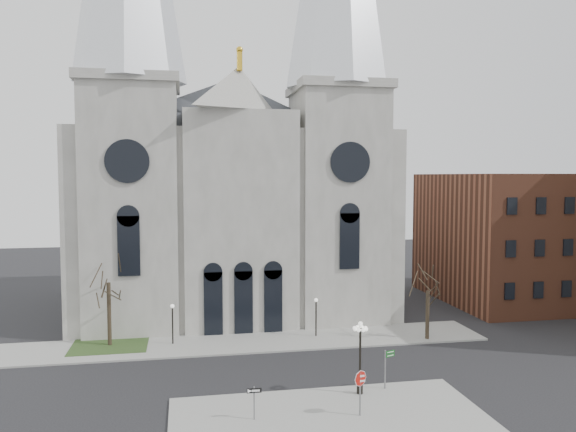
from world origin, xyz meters
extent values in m
plane|color=black|center=(0.00, 0.00, 0.00)|extent=(160.00, 160.00, 0.00)
cube|color=gray|center=(3.00, -5.00, 0.07)|extent=(18.00, 10.00, 0.14)
cube|color=gray|center=(0.00, 11.00, 0.07)|extent=(40.00, 6.00, 0.14)
cube|color=#2C461E|center=(-11.00, 12.00, 0.09)|extent=(6.00, 5.00, 0.18)
cube|color=gray|center=(0.00, 26.00, 9.00)|extent=(30.00, 24.00, 18.00)
pyramid|color=#2D3035|center=(0.00, 26.00, 24.00)|extent=(33.00, 26.40, 6.00)
cube|color=gray|center=(-9.50, 17.50, 11.00)|extent=(8.00, 8.00, 22.00)
cylinder|color=black|center=(-9.50, 13.45, 15.00)|extent=(3.60, 0.30, 3.60)
cube|color=gray|center=(9.50, 17.50, 11.00)|extent=(8.00, 8.00, 22.00)
cylinder|color=black|center=(9.50, 13.45, 15.00)|extent=(3.60, 0.30, 3.60)
cube|color=gray|center=(0.00, 16.00, 9.75)|extent=(10.00, 5.00, 19.50)
pyramid|color=gray|center=(0.00, 16.00, 21.50)|extent=(11.00, 5.00, 4.00)
cube|color=brown|center=(30.00, 22.00, 7.00)|extent=(14.00, 18.00, 14.00)
cylinder|color=black|center=(-11.00, 12.00, 2.62)|extent=(0.32, 0.32, 5.25)
cylinder|color=black|center=(15.00, 9.00, 2.10)|extent=(0.32, 0.32, 4.20)
cylinder|color=black|center=(-6.00, 11.50, 1.64)|extent=(0.12, 0.12, 3.00)
sphere|color=white|center=(-6.00, 11.50, 3.24)|extent=(0.32, 0.32, 0.32)
cylinder|color=black|center=(6.00, 11.50, 1.64)|extent=(0.12, 0.12, 3.00)
sphere|color=white|center=(6.00, 11.50, 3.24)|extent=(0.32, 0.32, 0.32)
cylinder|color=slate|center=(4.76, -4.49, 1.42)|extent=(0.10, 0.10, 2.55)
cylinder|color=#B4130C|center=(4.76, -4.49, 2.30)|extent=(0.89, 0.15, 0.89)
cylinder|color=white|center=(4.76, -4.49, 2.30)|extent=(0.95, 0.14, 0.95)
cube|color=white|center=(4.76, -4.49, 2.45)|extent=(0.49, 0.08, 0.11)
cube|color=white|center=(4.76, -4.49, 2.16)|extent=(0.55, 0.09, 0.11)
cylinder|color=black|center=(5.75, -1.40, 2.17)|extent=(0.14, 0.14, 4.06)
cylinder|color=black|center=(5.75, -1.40, 0.49)|extent=(0.39, 0.39, 0.71)
sphere|color=white|center=(5.75, -1.40, 4.60)|extent=(0.28, 0.28, 0.28)
cylinder|color=slate|center=(-1.25, -3.91, 1.09)|extent=(0.08, 0.08, 1.89)
cube|color=black|center=(-1.25, -3.91, 1.81)|extent=(0.83, 0.05, 0.27)
cylinder|color=slate|center=(7.59, -0.92, 1.40)|extent=(0.10, 0.10, 2.51)
cube|color=#0D5D14|center=(7.96, -0.77, 2.48)|extent=(0.67, 0.29, 0.17)
cube|color=#0D5D14|center=(7.96, -0.77, 2.25)|extent=(0.67, 0.29, 0.17)
camera|label=1|loc=(-5.01, -34.34, 13.80)|focal=35.00mm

